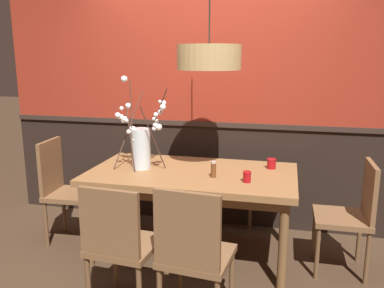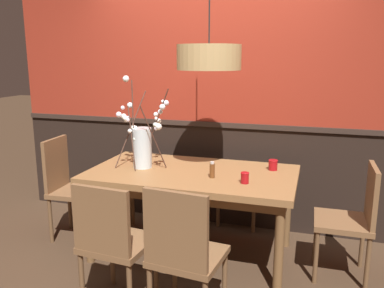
{
  "view_description": "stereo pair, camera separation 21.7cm",
  "coord_description": "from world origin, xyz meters",
  "px_view_note": "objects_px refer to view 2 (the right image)",
  "views": [
    {
      "loc": [
        0.78,
        -3.23,
        1.75
      ],
      "look_at": [
        0.0,
        0.0,
        1.01
      ],
      "focal_mm": 37.33,
      "sensor_mm": 36.0,
      "label": 1
    },
    {
      "loc": [
        0.99,
        -3.17,
        1.75
      ],
      "look_at": [
        0.0,
        0.0,
        1.01
      ],
      "focal_mm": 37.33,
      "sensor_mm": 36.0,
      "label": 2
    }
  ],
  "objects_px": {
    "vase_with_blossoms": "(142,145)",
    "chair_far_side_right": "(243,173)",
    "candle_holder_nearer_center": "(245,178)",
    "candle_holder_nearer_edge": "(273,165)",
    "chair_head_west_end": "(68,184)",
    "dining_table": "(192,181)",
    "chair_near_side_left": "(113,239)",
    "chair_near_side_right": "(183,250)",
    "chair_far_side_left": "(191,169)",
    "condiment_bottle": "(212,170)",
    "pendant_lamp": "(209,57)",
    "chair_head_east_end": "(353,215)"
  },
  "relations": [
    {
      "from": "vase_with_blossoms",
      "to": "chair_far_side_right",
      "type": "bearing_deg",
      "value": 49.53
    },
    {
      "from": "candle_holder_nearer_center",
      "to": "candle_holder_nearer_edge",
      "type": "relative_size",
      "value": 0.97
    },
    {
      "from": "chair_head_west_end",
      "to": "chair_far_side_right",
      "type": "distance_m",
      "value": 1.79
    },
    {
      "from": "dining_table",
      "to": "chair_far_side_right",
      "type": "xyz_separation_m",
      "value": [
        0.29,
        0.88,
        -0.16
      ]
    },
    {
      "from": "vase_with_blossoms",
      "to": "candle_holder_nearer_edge",
      "type": "xyz_separation_m",
      "value": [
        1.13,
        0.26,
        -0.16
      ]
    },
    {
      "from": "chair_near_side_left",
      "to": "candle_holder_nearer_center",
      "type": "xyz_separation_m",
      "value": [
        0.77,
        0.74,
        0.29
      ]
    },
    {
      "from": "chair_near_side_right",
      "to": "vase_with_blossoms",
      "type": "distance_m",
      "value": 1.25
    },
    {
      "from": "chair_far_side_right",
      "to": "chair_far_side_left",
      "type": "distance_m",
      "value": 0.58
    },
    {
      "from": "chair_near_side_left",
      "to": "condiment_bottle",
      "type": "bearing_deg",
      "value": 58.94
    },
    {
      "from": "condiment_bottle",
      "to": "dining_table",
      "type": "bearing_deg",
      "value": 149.16
    },
    {
      "from": "chair_near_side_right",
      "to": "pendant_lamp",
      "type": "bearing_deg",
      "value": 95.68
    },
    {
      "from": "chair_far_side_right",
      "to": "vase_with_blossoms",
      "type": "bearing_deg",
      "value": -130.47
    },
    {
      "from": "chair_head_east_end",
      "to": "chair_far_side_left",
      "type": "bearing_deg",
      "value": 151.2
    },
    {
      "from": "chair_head_west_end",
      "to": "pendant_lamp",
      "type": "relative_size",
      "value": 0.99
    },
    {
      "from": "chair_near_side_left",
      "to": "chair_near_side_right",
      "type": "bearing_deg",
      "value": 0.15
    },
    {
      "from": "candle_holder_nearer_center",
      "to": "vase_with_blossoms",
      "type": "bearing_deg",
      "value": 168.87
    },
    {
      "from": "chair_head_east_end",
      "to": "chair_near_side_left",
      "type": "distance_m",
      "value": 1.86
    },
    {
      "from": "chair_near_side_left",
      "to": "pendant_lamp",
      "type": "height_order",
      "value": "pendant_lamp"
    },
    {
      "from": "candle_holder_nearer_edge",
      "to": "condiment_bottle",
      "type": "distance_m",
      "value": 0.59
    },
    {
      "from": "candle_holder_nearer_edge",
      "to": "dining_table",
      "type": "bearing_deg",
      "value": -159.35
    },
    {
      "from": "chair_head_west_end",
      "to": "chair_far_side_right",
      "type": "height_order",
      "value": "chair_head_west_end"
    },
    {
      "from": "chair_head_west_end",
      "to": "candle_holder_nearer_center",
      "type": "relative_size",
      "value": 11.11
    },
    {
      "from": "candle_holder_nearer_center",
      "to": "pendant_lamp",
      "type": "bearing_deg",
      "value": 150.23
    },
    {
      "from": "dining_table",
      "to": "pendant_lamp",
      "type": "height_order",
      "value": "pendant_lamp"
    },
    {
      "from": "chair_near_side_right",
      "to": "candle_holder_nearer_center",
      "type": "bearing_deg",
      "value": 70.67
    },
    {
      "from": "dining_table",
      "to": "candle_holder_nearer_edge",
      "type": "xyz_separation_m",
      "value": [
        0.66,
        0.25,
        0.13
      ]
    },
    {
      "from": "dining_table",
      "to": "chair_head_west_end",
      "type": "xyz_separation_m",
      "value": [
        -1.26,
        -0.02,
        -0.14
      ]
    },
    {
      "from": "chair_near_side_right",
      "to": "chair_far_side_right",
      "type": "distance_m",
      "value": 1.82
    },
    {
      "from": "dining_table",
      "to": "chair_near_side_left",
      "type": "distance_m",
      "value": 0.99
    },
    {
      "from": "vase_with_blossoms",
      "to": "candle_holder_nearer_center",
      "type": "relative_size",
      "value": 9.18
    },
    {
      "from": "chair_near_side_right",
      "to": "vase_with_blossoms",
      "type": "xyz_separation_m",
      "value": [
        -0.7,
        0.93,
        0.45
      ]
    },
    {
      "from": "dining_table",
      "to": "chair_head_west_end",
      "type": "bearing_deg",
      "value": -179.2
    },
    {
      "from": "chair_far_side_left",
      "to": "candle_holder_nearer_edge",
      "type": "xyz_separation_m",
      "value": [
        0.95,
        -0.65,
        0.29
      ]
    },
    {
      "from": "candle_holder_nearer_center",
      "to": "chair_near_side_left",
      "type": "bearing_deg",
      "value": -136.0
    },
    {
      "from": "chair_far_side_right",
      "to": "dining_table",
      "type": "bearing_deg",
      "value": -108.46
    },
    {
      "from": "chair_far_side_left",
      "to": "pendant_lamp",
      "type": "bearing_deg",
      "value": -64.26
    },
    {
      "from": "candle_holder_nearer_center",
      "to": "pendant_lamp",
      "type": "distance_m",
      "value": 1.01
    },
    {
      "from": "candle_holder_nearer_edge",
      "to": "vase_with_blossoms",
      "type": "bearing_deg",
      "value": -167.22
    },
    {
      "from": "vase_with_blossoms",
      "to": "candle_holder_nearer_center",
      "type": "bearing_deg",
      "value": -11.13
    },
    {
      "from": "chair_near_side_right",
      "to": "candle_holder_nearer_edge",
      "type": "distance_m",
      "value": 1.29
    },
    {
      "from": "chair_near_side_right",
      "to": "chair_head_east_end",
      "type": "xyz_separation_m",
      "value": [
        1.09,
        0.95,
        -0.0
      ]
    },
    {
      "from": "condiment_bottle",
      "to": "pendant_lamp",
      "type": "xyz_separation_m",
      "value": [
        -0.07,
        0.14,
        0.9
      ]
    },
    {
      "from": "chair_near_side_right",
      "to": "chair_far_side_right",
      "type": "height_order",
      "value": "chair_near_side_right"
    },
    {
      "from": "chair_far_side_left",
      "to": "chair_head_west_end",
      "type": "bearing_deg",
      "value": -136.62
    },
    {
      "from": "candle_holder_nearer_center",
      "to": "chair_head_east_end",
      "type": "bearing_deg",
      "value": 13.82
    },
    {
      "from": "chair_near_side_right",
      "to": "chair_far_side_left",
      "type": "bearing_deg",
      "value": 105.91
    },
    {
      "from": "chair_far_side_right",
      "to": "candle_holder_nearer_edge",
      "type": "height_order",
      "value": "chair_far_side_right"
    },
    {
      "from": "chair_near_side_left",
      "to": "candle_holder_nearer_edge",
      "type": "height_order",
      "value": "chair_near_side_left"
    },
    {
      "from": "chair_far_side_left",
      "to": "chair_near_side_left",
      "type": "height_order",
      "value": "chair_far_side_left"
    },
    {
      "from": "vase_with_blossoms",
      "to": "pendant_lamp",
      "type": "bearing_deg",
      "value": 1.33
    }
  ]
}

